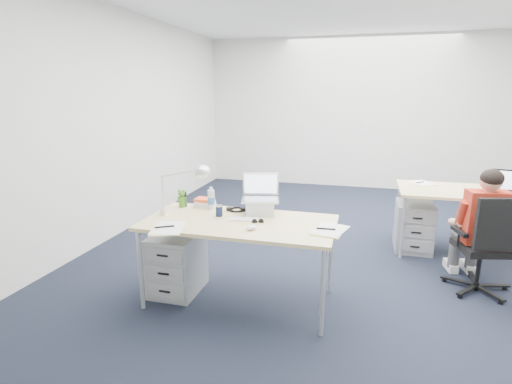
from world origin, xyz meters
TOP-DOWN VIEW (x-y plane):
  - floor at (0.00, 0.00)m, footprint 7.00×7.00m
  - room at (0.00, 0.00)m, footprint 6.02×7.02m
  - desk_near at (-0.97, -1.28)m, footprint 1.60×0.80m
  - desk_far at (1.22, 0.41)m, footprint 1.60×0.80m
  - office_chair at (1.10, -0.56)m, footprint 0.71×0.71m
  - seated_person at (1.08, -0.40)m, footprint 0.40×0.66m
  - drawer_pedestal_near at (-1.57, -1.27)m, footprint 0.40×0.50m
  - drawer_pedestal_far at (0.62, 0.39)m, footprint 0.40×0.50m
  - silver_laptop at (-0.85, -1.03)m, footprint 0.37×0.32m
  - wireless_keyboard at (-0.94, -1.25)m, footprint 0.26×0.14m
  - computer_mouse at (-0.81, -1.47)m, footprint 0.10×0.12m
  - headphones at (-1.08, -1.00)m, footprint 0.22×0.19m
  - can_koozie at (-1.18, -1.20)m, footprint 0.07×0.07m
  - water_bottle at (-1.32, -1.01)m, footprint 0.07×0.07m
  - bear_figurine at (-1.62, -1.02)m, footprint 0.10×0.08m
  - book_stack at (-1.41, -0.96)m, footprint 0.22×0.19m
  - cordless_phone at (-1.60, -1.00)m, footprint 0.04×0.02m
  - papers_left at (-1.46, -1.63)m, footprint 0.31×0.38m
  - papers_right at (-0.22, -1.34)m, footprint 0.29×0.36m
  - sunglasses at (-0.80, -1.29)m, footprint 0.11×0.08m
  - desk_lamp at (-1.52, -1.27)m, footprint 0.44×0.21m
  - dark_laptop at (1.53, 0.30)m, footprint 0.44×0.43m
  - far_cup at (1.48, 0.50)m, footprint 0.07×0.07m
  - far_papers at (0.69, 0.64)m, footprint 0.32×0.36m

SIDE VIEW (x-z plane):
  - floor at x=0.00m, z-range 0.00..0.00m
  - office_chair at x=1.10m, z-range -0.20..0.73m
  - drawer_pedestal_near at x=-1.57m, z-range 0.00..0.55m
  - drawer_pedestal_far at x=0.62m, z-range 0.00..0.55m
  - seated_person at x=1.08m, z-range 0.00..1.13m
  - desk_near at x=-0.97m, z-range 0.32..1.05m
  - desk_far at x=1.22m, z-range 0.32..1.05m
  - far_papers at x=0.69m, z-range 0.73..0.74m
  - papers_right at x=-0.22m, z-range 0.73..0.74m
  - papers_left at x=-1.46m, z-range 0.73..0.74m
  - wireless_keyboard at x=-0.94m, z-range 0.73..0.74m
  - sunglasses at x=-0.80m, z-range 0.73..0.75m
  - headphones at x=-1.08m, z-range 0.73..0.76m
  - computer_mouse at x=-0.81m, z-range 0.73..0.77m
  - book_stack at x=-1.41m, z-range 0.73..0.81m
  - can_koozie at x=-1.18m, z-range 0.73..0.83m
  - far_cup at x=1.48m, z-range 0.73..0.83m
  - cordless_phone at x=-1.60m, z-range 0.73..0.87m
  - bear_figurine at x=-1.62m, z-range 0.73..0.90m
  - water_bottle at x=-1.32m, z-range 0.73..0.94m
  - dark_laptop at x=1.53m, z-range 0.73..1.00m
  - silver_laptop at x=-0.85m, z-range 0.73..1.07m
  - desk_lamp at x=-1.52m, z-range 0.73..1.21m
  - room at x=0.00m, z-range 0.31..3.12m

